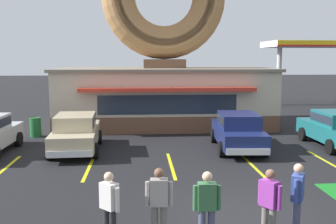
% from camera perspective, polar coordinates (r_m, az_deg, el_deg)
% --- Properties ---
extents(ground_plane, '(160.00, 160.00, 0.00)m').
position_cam_1_polar(ground_plane, '(10.24, 11.08, -15.02)').
color(ground_plane, black).
extents(donut_shop_building, '(12.30, 6.75, 10.96)m').
position_cam_1_polar(donut_shop_building, '(23.07, -0.58, 7.36)').
color(donut_shop_building, brown).
rests_on(donut_shop_building, ground).
extents(car_champagne, '(2.13, 4.63, 1.60)m').
position_cam_1_polar(car_champagne, '(17.05, -13.22, -2.74)').
color(car_champagne, '#BCAD89').
rests_on(car_champagne, ground).
extents(car_teal, '(2.00, 4.57, 1.60)m').
position_cam_1_polar(car_teal, '(18.96, 23.21, -2.11)').
color(car_teal, '#196066').
rests_on(car_teal, ground).
extents(car_navy, '(2.20, 4.66, 1.60)m').
position_cam_1_polar(car_navy, '(17.24, 10.12, -2.54)').
color(car_navy, navy).
rests_on(car_navy, ground).
extents(pedestrian_blue_sweater_man, '(0.40, 0.53, 1.64)m').
position_cam_1_polar(pedestrian_blue_sweater_man, '(9.42, 18.26, -11.44)').
color(pedestrian_blue_sweater_man, '#474C66').
rests_on(pedestrian_blue_sweater_man, ground).
extents(pedestrian_hooded_kid, '(0.59, 0.26, 1.63)m').
position_cam_1_polar(pedestrian_hooded_kid, '(8.68, -1.30, -12.77)').
color(pedestrian_hooded_kid, slate).
rests_on(pedestrian_hooded_kid, ground).
extents(pedestrian_leather_jacket_man, '(0.60, 0.25, 1.62)m').
position_cam_1_polar(pedestrian_leather_jacket_man, '(8.49, 5.66, -13.31)').
color(pedestrian_leather_jacket_man, '#474C66').
rests_on(pedestrian_leather_jacket_man, ground).
extents(pedestrian_clipboard_woman, '(0.45, 0.45, 1.58)m').
position_cam_1_polar(pedestrian_clipboard_woman, '(8.66, -8.50, -13.11)').
color(pedestrian_clipboard_woman, '#232328').
rests_on(pedestrian_clipboard_woman, ground).
extents(pedestrian_beanie_man, '(0.41, 0.51, 1.61)m').
position_cam_1_polar(pedestrian_beanie_man, '(8.91, 14.50, -12.54)').
color(pedestrian_beanie_man, slate).
rests_on(pedestrian_beanie_man, ground).
extents(trash_bin, '(0.57, 0.57, 0.97)m').
position_cam_1_polar(trash_bin, '(20.85, -18.66, -2.07)').
color(trash_bin, '#1E662D').
rests_on(trash_bin, ground).
extents(gas_station_canopy, '(9.00, 4.46, 5.30)m').
position_cam_1_polar(gas_station_canopy, '(35.35, 21.34, 8.84)').
color(gas_station_canopy, silver).
rests_on(gas_station_canopy, ground).
extents(parking_stripe_far_left, '(0.12, 3.60, 0.01)m').
position_cam_1_polar(parking_stripe_far_left, '(15.41, -22.58, -7.59)').
color(parking_stripe_far_left, yellow).
rests_on(parking_stripe_far_left, ground).
extents(parking_stripe_left, '(0.12, 3.60, 0.01)m').
position_cam_1_polar(parking_stripe_left, '(14.75, -11.34, -7.82)').
color(parking_stripe_left, yellow).
rests_on(parking_stripe_left, ground).
extents(parking_stripe_mid_left, '(0.12, 3.60, 0.01)m').
position_cam_1_polar(parking_stripe_mid_left, '(14.67, 0.47, -7.74)').
color(parking_stripe_mid_left, yellow).
rests_on(parking_stripe_mid_left, ground).
extents(parking_stripe_centre, '(0.12, 3.60, 0.01)m').
position_cam_1_polar(parking_stripe_centre, '(15.20, 11.91, -7.36)').
color(parking_stripe_centre, yellow).
rests_on(parking_stripe_centre, ground).
extents(parking_stripe_mid_right, '(0.12, 3.60, 0.01)m').
position_cam_1_polar(parking_stripe_mid_right, '(16.28, 22.18, -6.76)').
color(parking_stripe_mid_right, yellow).
rests_on(parking_stripe_mid_right, ground).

